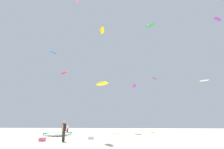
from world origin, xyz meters
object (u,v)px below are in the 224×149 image
kite_grounded_near (58,135)px  kite_aloft_3 (150,26)px  person_midground (68,128)px  kite_aloft_9 (64,73)px  person_foreground (64,129)px  kite_aloft_5 (134,86)px  kite_aloft_4 (102,30)px  kite_aloft_0 (155,78)px  kite_aloft_8 (53,52)px  cooler_box (91,138)px  kite_aloft_7 (218,19)px  kite_aloft_2 (204,81)px  gear_bag (42,140)px  kite_aloft_6 (102,83)px

kite_grounded_near → kite_aloft_3: 39.11m
person_midground → kite_aloft_9: kite_aloft_9 is taller
person_foreground → kite_aloft_3: kite_aloft_3 is taller
person_foreground → kite_aloft_3: bearing=80.1°
kite_aloft_3 → kite_aloft_9: kite_aloft_3 is taller
person_midground → kite_aloft_5: (10.90, 12.69, 9.07)m
kite_aloft_4 → person_midground: bearing=-101.7°
kite_aloft_0 → kite_aloft_8: size_ratio=1.03×
cooler_box → kite_aloft_7: kite_aloft_7 is taller
person_foreground → kite_aloft_8: size_ratio=0.65×
kite_aloft_2 → kite_aloft_7: kite_aloft_7 is taller
gear_bag → kite_aloft_4: 38.23m
gear_bag → kite_aloft_8: bearing=114.7°
person_foreground → person_midground: person_foreground is taller
person_midground → kite_aloft_7: size_ratio=0.66×
person_midground → gear_bag: (2.92, -14.46, -0.78)m
kite_aloft_0 → kite_aloft_5: 10.11m
gear_bag → kite_aloft_9: bearing=108.5°
kite_aloft_0 → kite_aloft_2: bearing=5.8°
kite_aloft_8 → kite_aloft_5: bearing=13.8°
kite_aloft_4 → kite_aloft_6: (1.50, -7.21, -15.87)m
kite_aloft_9 → kite_aloft_6: bearing=-24.4°
kite_aloft_8 → person_foreground: bearing=-61.4°
person_midground → gear_bag: 14.78m
kite_aloft_5 → kite_aloft_7: (18.45, -4.31, 13.45)m
kite_aloft_6 → kite_grounded_near: bearing=-100.9°
cooler_box → kite_aloft_9: kite_aloft_9 is taller
kite_aloft_0 → kite_aloft_4: (-13.50, -6.24, 12.01)m
gear_bag → kite_aloft_5: (7.98, 27.15, 9.85)m
cooler_box → kite_aloft_8: 29.95m
person_midground → kite_aloft_2: kite_aloft_2 is taller
kite_aloft_2 → kite_aloft_7: bearing=-91.2°
kite_aloft_2 → kite_aloft_0: bearing=-174.2°
gear_bag → kite_aloft_4: size_ratio=0.12×
kite_aloft_2 → cooler_box: bearing=-124.5°
kite_aloft_8 → kite_aloft_6: bearing=-5.9°
kite_aloft_8 → gear_bag: bearing=-65.3°
kite_aloft_6 → kite_aloft_3: bearing=40.6°
person_foreground → cooler_box: (1.81, 2.92, -0.87)m
kite_aloft_2 → kite_aloft_8: bearing=-159.9°
kite_aloft_2 → kite_aloft_3: size_ratio=0.95×
kite_grounded_near → kite_aloft_4: 33.46m
gear_bag → kite_aloft_2: (26.71, 36.20, 12.67)m
kite_aloft_7 → kite_aloft_0: bearing=137.1°
kite_aloft_4 → kite_aloft_9: size_ratio=1.33×
person_midground → kite_aloft_6: size_ratio=0.44×
cooler_box → kite_aloft_6: size_ratio=0.15×
cooler_box → kite_aloft_0: size_ratio=0.20×
cooler_box → kite_aloft_6: (-2.30, 18.55, 9.49)m
person_midground → kite_aloft_0: size_ratio=0.57×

